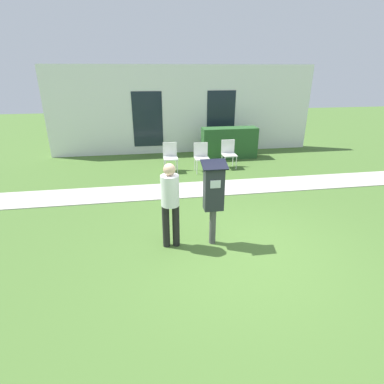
{
  "coord_description": "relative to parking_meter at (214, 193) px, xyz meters",
  "views": [
    {
      "loc": [
        -1.6,
        -4.31,
        3.02
      ],
      "look_at": [
        -0.82,
        0.44,
        1.05
      ],
      "focal_mm": 28.0,
      "sensor_mm": 36.0,
      "label": 1
    }
  ],
  "objects": [
    {
      "name": "ground_plane",
      "position": [
        0.44,
        -0.42,
        -1.02
      ],
      "size": [
        40.0,
        40.0,
        0.0
      ],
      "primitive_type": "plane",
      "color": "#476B2D"
    },
    {
      "name": "sidewalk",
      "position": [
        0.44,
        2.7,
        -1.01
      ],
      "size": [
        12.0,
        1.1,
        0.02
      ],
      "color": "#B7B2A8",
      "rests_on": "ground"
    },
    {
      "name": "building_facade",
      "position": [
        0.44,
        6.83,
        0.58
      ],
      "size": [
        10.0,
        0.26,
        3.2
      ],
      "color": "white",
      "rests_on": "ground"
    },
    {
      "name": "parking_meter",
      "position": [
        0.0,
        0.0,
        0.0
      ],
      "size": [
        0.44,
        0.31,
        1.59
      ],
      "color": "#4C4C4C",
      "rests_on": "ground"
    },
    {
      "name": "person_standing",
      "position": [
        -0.76,
        0.03,
        -0.09
      ],
      "size": [
        0.32,
        0.32,
        1.58
      ],
      "rotation": [
        0.0,
        0.0,
        -0.02
      ],
      "color": "black",
      "rests_on": "ground"
    },
    {
      "name": "outdoor_chair_left",
      "position": [
        -0.35,
        4.45,
        -0.49
      ],
      "size": [
        0.44,
        0.44,
        0.9
      ],
      "rotation": [
        0.0,
        0.0,
        0.28
      ],
      "color": "white",
      "rests_on": "ground"
    },
    {
      "name": "outdoor_chair_middle",
      "position": [
        0.61,
        4.28,
        -0.49
      ],
      "size": [
        0.44,
        0.44,
        0.9
      ],
      "rotation": [
        0.0,
        0.0,
        0.39
      ],
      "color": "white",
      "rests_on": "ground"
    },
    {
      "name": "outdoor_chair_right",
      "position": [
        1.58,
        4.54,
        -0.49
      ],
      "size": [
        0.44,
        0.44,
        0.9
      ],
      "rotation": [
        0.0,
        0.0,
        -0.23
      ],
      "color": "white",
      "rests_on": "ground"
    },
    {
      "name": "hedge_row",
      "position": [
        1.91,
        5.66,
        -0.47
      ],
      "size": [
        1.99,
        0.6,
        1.1
      ],
      "color": "#285628",
      "rests_on": "ground"
    }
  ]
}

